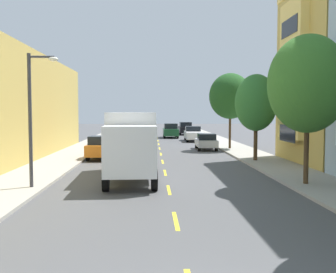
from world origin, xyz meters
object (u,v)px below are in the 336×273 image
(street_tree_third, at_px, (256,103))
(delivery_box_truck, at_px, (131,141))
(parked_hatchback_charcoal, at_px, (119,136))
(parked_pickup_white, at_px, (194,134))
(moving_forest_sedan, at_px, (171,130))
(street_tree_farthest, at_px, (230,96))
(street_lamp, at_px, (34,109))
(parked_suv_black, at_px, (185,128))
(street_tree_second, at_px, (308,84))
(parked_pickup_navy, at_px, (123,133))
(parked_pickup_orange, at_px, (104,147))
(parked_hatchback_silver, at_px, (206,142))

(street_tree_third, distance_m, delivery_box_truck, 10.62)
(parked_hatchback_charcoal, bearing_deg, parked_pickup_white, 15.09)
(street_tree_third, height_order, moving_forest_sedan, street_tree_third)
(street_tree_third, height_order, street_tree_farthest, street_tree_farthest)
(street_lamp, distance_m, parked_suv_black, 43.74)
(parked_hatchback_charcoal, relative_size, moving_forest_sedan, 0.83)
(street_tree_second, relative_size, parked_pickup_navy, 1.28)
(street_tree_farthest, bearing_deg, parked_pickup_navy, 125.78)
(street_lamp, bearing_deg, street_tree_farthest, 55.91)
(parked_pickup_orange, distance_m, parked_hatchback_charcoal, 14.95)
(street_tree_second, relative_size, parked_suv_black, 1.43)
(delivery_box_truck, height_order, moving_forest_sedan, delivery_box_truck)
(street_tree_second, bearing_deg, parked_pickup_orange, 132.62)
(street_tree_farthest, height_order, parked_hatchback_silver, street_tree_farthest)
(delivery_box_truck, bearing_deg, street_tree_third, 37.91)
(parked_hatchback_silver, relative_size, moving_forest_sedan, 0.84)
(street_lamp, relative_size, parked_hatchback_charcoal, 1.47)
(street_tree_third, height_order, parked_pickup_navy, street_tree_third)
(street_tree_third, xyz_separation_m, street_tree_farthest, (0.00, 8.95, 0.81))
(parked_suv_black, bearing_deg, parked_hatchback_charcoal, -119.68)
(parked_hatchback_charcoal, bearing_deg, moving_forest_sedan, 53.69)
(parked_suv_black, relative_size, parked_hatchback_charcoal, 1.20)
(street_lamp, height_order, moving_forest_sedan, street_lamp)
(parked_pickup_orange, xyz_separation_m, parked_hatchback_charcoal, (-0.07, 14.95, -0.07))
(street_lamp, distance_m, parked_pickup_orange, 12.42)
(street_tree_third, height_order, street_lamp, street_tree_third)
(street_tree_farthest, relative_size, parked_pickup_white, 1.28)
(street_lamp, distance_m, parked_pickup_navy, 33.41)
(parked_pickup_navy, bearing_deg, parked_hatchback_silver, -59.94)
(street_tree_farthest, height_order, moving_forest_sedan, street_tree_farthest)
(parked_pickup_orange, relative_size, parked_hatchback_charcoal, 1.33)
(street_tree_second, xyz_separation_m, parked_pickup_white, (-2.15, 28.97, -3.92))
(street_lamp, relative_size, parked_pickup_orange, 1.10)
(moving_forest_sedan, bearing_deg, street_tree_second, -82.54)
(street_tree_farthest, relative_size, parked_pickup_orange, 1.28)
(street_tree_second, bearing_deg, parked_pickup_navy, 108.22)
(street_tree_second, xyz_separation_m, parked_pickup_navy, (-10.85, 32.95, -3.92))
(street_tree_second, height_order, street_lamp, street_tree_second)
(moving_forest_sedan, bearing_deg, parked_hatchback_charcoal, -126.31)
(street_tree_third, bearing_deg, parked_hatchback_charcoal, 121.48)
(street_lamp, height_order, parked_pickup_white, street_lamp)
(street_tree_farthest, relative_size, parked_hatchback_silver, 1.70)
(parked_pickup_navy, distance_m, parked_suv_black, 12.73)
(parked_hatchback_charcoal, bearing_deg, parked_hatchback_silver, -45.07)
(street_tree_third, relative_size, parked_hatchback_silver, 1.46)
(street_tree_third, distance_m, parked_suv_black, 33.37)
(street_tree_third, xyz_separation_m, delivery_box_truck, (-8.21, -6.39, -2.15))
(street_tree_second, distance_m, parked_suv_black, 42.33)
(parked_pickup_orange, relative_size, parked_pickup_white, 1.00)
(street_tree_third, bearing_deg, street_tree_farthest, 90.00)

